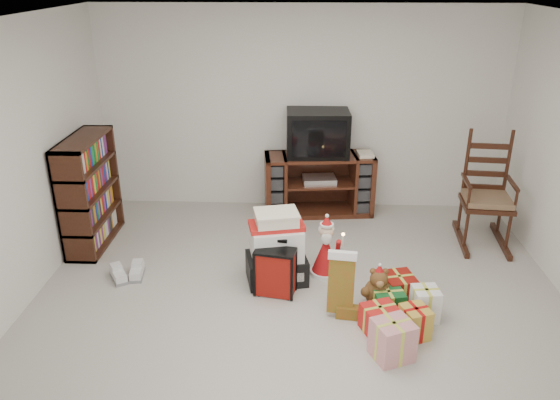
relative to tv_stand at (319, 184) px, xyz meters
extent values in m
cube|color=beige|center=(-0.23, -2.23, -0.39)|extent=(5.00, 5.00, 0.01)
cube|color=white|center=(-0.23, -2.23, 2.12)|extent=(5.00, 5.00, 0.01)
cube|color=white|center=(-0.23, 0.27, 0.87)|extent=(5.00, 0.01, 2.50)
cube|color=#4F2316|center=(0.00, 0.00, 0.00)|extent=(1.38, 0.62, 0.76)
cube|color=silver|center=(0.00, -0.03, 0.07)|extent=(0.43, 0.33, 0.08)
cube|color=#3C1B10|center=(-2.53, -0.92, 0.23)|extent=(0.33, 1.00, 1.23)
cube|color=#3C1B10|center=(1.82, -0.75, 0.09)|extent=(0.56, 0.55, 0.05)
cube|color=#7F6145|center=(1.82, -0.75, 0.15)|extent=(0.52, 0.50, 0.06)
cube|color=#3C1B10|center=(1.82, -0.52, 0.52)|extent=(0.44, 0.10, 0.80)
cube|color=#3C1B10|center=(1.82, -0.75, -0.35)|extent=(0.60, 0.91, 0.06)
cube|color=black|center=(-0.45, -1.65, -0.25)|extent=(0.65, 0.53, 0.26)
cube|color=white|center=(-0.45, -1.65, 0.04)|extent=(0.55, 0.46, 0.32)
cube|color=red|center=(-0.45, -1.65, 0.22)|extent=(0.57, 0.38, 0.05)
cube|color=#F1E2C5|center=(-0.45, -1.65, 0.29)|extent=(0.44, 0.37, 0.10)
cube|color=maroon|center=(-0.45, -1.90, -0.15)|extent=(0.39, 0.25, 0.47)
cube|color=black|center=(-0.45, -1.82, 0.15)|extent=(0.19, 0.06, 0.03)
ellipsoid|color=brown|center=(0.49, -2.02, -0.26)|extent=(0.25, 0.21, 0.26)
sphere|color=brown|center=(0.49, -2.06, -0.10)|extent=(0.17, 0.17, 0.17)
cone|color=#AF1215|center=(0.03, -1.51, -0.17)|extent=(0.30, 0.30, 0.43)
sphere|color=beige|center=(0.03, -1.51, 0.10)|extent=(0.15, 0.15, 0.15)
cone|color=#AF1215|center=(0.03, -1.51, 0.21)|extent=(0.13, 0.13, 0.11)
cylinder|color=silver|center=(0.19, -1.63, 0.06)|extent=(0.02, 0.02, 0.13)
cone|color=#AF1215|center=(-0.52, -1.53, -0.17)|extent=(0.30, 0.30, 0.43)
sphere|color=beige|center=(-0.52, -1.53, 0.11)|extent=(0.15, 0.15, 0.15)
cone|color=#AF1215|center=(-0.52, -1.53, 0.22)|extent=(0.13, 0.13, 0.11)
cylinder|color=silver|center=(-0.36, -1.65, 0.06)|extent=(0.02, 0.02, 0.13)
cube|color=silver|center=(-2.03, -1.68, -0.33)|extent=(0.25, 0.30, 0.10)
cube|color=silver|center=(-1.85, -1.68, -0.33)|extent=(0.15, 0.29, 0.10)
cube|color=red|center=(0.44, -2.37, -0.25)|extent=(0.26, 0.26, 0.26)
cube|color=#18602B|center=(0.64, -2.12, -0.25)|extent=(0.26, 0.26, 0.26)
cube|color=gold|center=(0.69, -2.52, -0.25)|extent=(0.26, 0.26, 0.26)
cube|color=silver|center=(0.39, -2.73, -0.25)|extent=(0.26, 0.26, 0.26)
cube|color=white|center=(0.89, -2.32, -0.25)|extent=(0.26, 0.26, 0.26)
cube|color=maroon|center=(0.84, -1.91, -0.25)|extent=(0.26, 0.26, 0.26)
cube|color=black|center=(-0.03, 0.04, 0.65)|extent=(0.76, 0.55, 0.55)
cube|color=black|center=(-0.03, -0.23, 0.65)|extent=(0.63, 0.04, 0.44)
camera|label=1|loc=(-0.23, -6.33, 2.49)|focal=35.00mm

